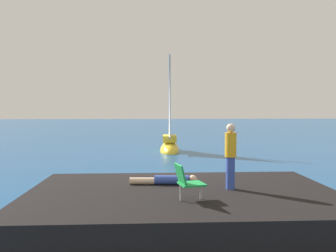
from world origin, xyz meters
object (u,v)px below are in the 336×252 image
sailboat_near (170,145)px  beach_chair (187,180)px  person_standing (231,154)px  person_sunbather (167,180)px

sailboat_near → beach_chair: (-0.66, -15.34, 0.94)m
sailboat_near → beach_chair: sailboat_near is taller
sailboat_near → person_standing: (0.54, -14.38, 1.36)m
sailboat_near → person_standing: bearing=-174.3°
sailboat_near → person_standing: size_ratio=4.40×
person_standing → beach_chair: bearing=48.9°
person_standing → beach_chair: (-1.20, -0.96, -0.42)m
sailboat_near → beach_chair: size_ratio=8.93×
sailboat_near → person_sunbather: sailboat_near is taller
person_sunbather → beach_chair: size_ratio=2.21×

